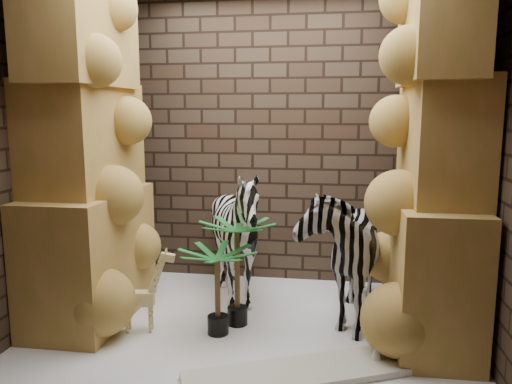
% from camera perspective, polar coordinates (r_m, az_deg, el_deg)
% --- Properties ---
extents(floor, '(3.50, 3.50, 0.00)m').
position_cam_1_polar(floor, '(4.28, -0.65, -15.24)').
color(floor, white).
rests_on(floor, ground).
extents(wall_back, '(3.50, 0.00, 3.50)m').
position_cam_1_polar(wall_back, '(5.14, 1.60, 6.15)').
color(wall_back, '#35251A').
rests_on(wall_back, ground).
extents(wall_front, '(3.50, 0.00, 3.50)m').
position_cam_1_polar(wall_front, '(2.69, -5.06, 3.45)').
color(wall_front, '#35251A').
rests_on(wall_front, ground).
extents(wall_left, '(0.00, 3.00, 3.00)m').
position_cam_1_polar(wall_left, '(4.54, -23.16, 5.04)').
color(wall_left, '#35251A').
rests_on(wall_left, ground).
extents(wall_right, '(0.00, 3.00, 3.00)m').
position_cam_1_polar(wall_right, '(4.01, 24.87, 4.50)').
color(wall_right, '#35251A').
rests_on(wall_right, ground).
extents(rock_pillar_left, '(0.68, 1.30, 3.00)m').
position_cam_1_polar(rock_pillar_left, '(4.36, -19.23, 5.13)').
color(rock_pillar_left, '#BD874A').
rests_on(rock_pillar_left, floor).
extents(rock_pillar_right, '(0.58, 1.25, 3.00)m').
position_cam_1_polar(rock_pillar_right, '(3.93, 20.23, 4.70)').
color(rock_pillar_right, '#BD874A').
rests_on(rock_pillar_right, floor).
extents(zebra_right, '(0.77, 1.25, 1.41)m').
position_cam_1_polar(zebra_right, '(4.32, 10.06, -5.27)').
color(zebra_right, white).
rests_on(zebra_right, floor).
extents(zebra_left, '(1.42, 1.56, 1.16)m').
position_cam_1_polar(zebra_left, '(4.61, -2.22, -5.80)').
color(zebra_left, white).
rests_on(zebra_left, floor).
extents(giraffe_toy, '(0.38, 0.18, 0.71)m').
position_cam_1_polar(giraffe_toy, '(4.17, -13.44, -10.90)').
color(giraffe_toy, '#D9C884').
rests_on(giraffe_toy, floor).
extents(palm_front, '(0.36, 0.36, 0.91)m').
position_cam_1_polar(palm_front, '(4.15, -2.19, -9.30)').
color(palm_front, '#145625').
rests_on(palm_front, floor).
extents(palm_back, '(0.36, 0.36, 0.72)m').
position_cam_1_polar(palm_back, '(4.02, -4.47, -11.36)').
color(palm_back, '#145625').
rests_on(palm_back, floor).
extents(surfboard, '(1.63, 1.01, 0.05)m').
position_cam_1_polar(surfboard, '(3.56, 5.28, -20.14)').
color(surfboard, beige).
rests_on(surfboard, floor).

